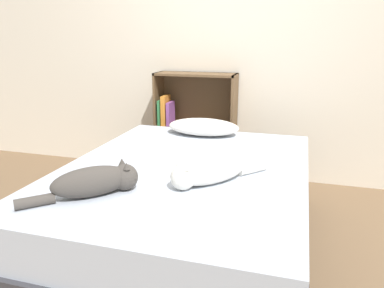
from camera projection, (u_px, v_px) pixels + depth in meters
name	position (u px, v px, depth m)	size (l,w,h in m)	color
ground_plane	(186.00, 248.00, 2.35)	(8.00, 8.00, 0.00)	brown
wall_back	(232.00, 39.00, 3.29)	(8.00, 0.06, 2.50)	silver
bed	(185.00, 209.00, 2.28)	(1.43, 1.88, 0.54)	#333338
pillow	(204.00, 127.00, 2.90)	(0.55, 0.31, 0.12)	white
cat_light	(208.00, 173.00, 1.94)	(0.46, 0.49, 0.15)	white
cat_dark	(97.00, 181.00, 1.80)	(0.45, 0.44, 0.15)	#47423D
bookshelf	(194.00, 124.00, 3.47)	(0.73, 0.26, 0.97)	brown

